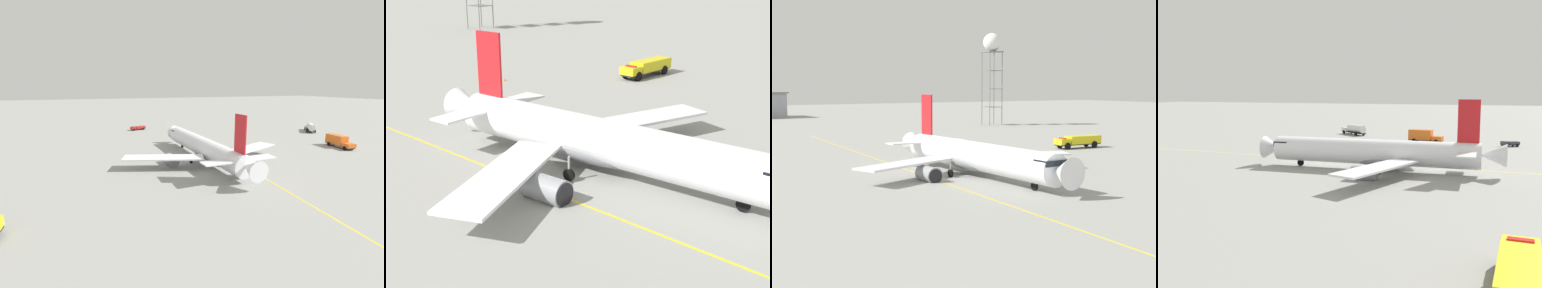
% 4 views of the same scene
% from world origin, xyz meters
% --- Properties ---
extents(ground_plane, '(600.00, 600.00, 0.00)m').
position_xyz_m(ground_plane, '(0.00, 0.00, 0.00)').
color(ground_plane, gray).
extents(airliner_main, '(35.54, 39.39, 11.61)m').
position_xyz_m(airliner_main, '(-0.16, 3.05, 2.73)').
color(airliner_main, white).
rests_on(airliner_main, ground_plane).
extents(baggage_truck_truck, '(3.55, 4.23, 1.22)m').
position_xyz_m(baggage_truck_truck, '(37.27, -17.65, 0.71)').
color(baggage_truck_truck, '#232326').
rests_on(baggage_truck_truck, ground_plane).
extents(catering_truck_truck, '(3.42, 8.38, 3.10)m').
position_xyz_m(catering_truck_truck, '(38.19, 2.01, 1.66)').
color(catering_truck_truck, '#232326').
rests_on(catering_truck_truck, ground_plane).
extents(fuel_tanker_truck, '(7.55, 8.76, 2.87)m').
position_xyz_m(fuel_tanker_truck, '(49.78, 23.55, 1.57)').
color(fuel_tanker_truck, '#232326').
rests_on(fuel_tanker_truck, ground_plane).
extents(fire_tender_truck, '(10.37, 3.32, 2.50)m').
position_xyz_m(fire_tender_truck, '(-37.65, -16.82, 1.53)').
color(fire_tender_truck, '#232326').
rests_on(fire_tender_truck, ground_plane).
extents(taxiway_centreline, '(8.31, 143.45, 0.01)m').
position_xyz_m(taxiway_centreline, '(5.80, -2.09, 0.00)').
color(taxiway_centreline, yellow).
rests_on(taxiway_centreline, ground_plane).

